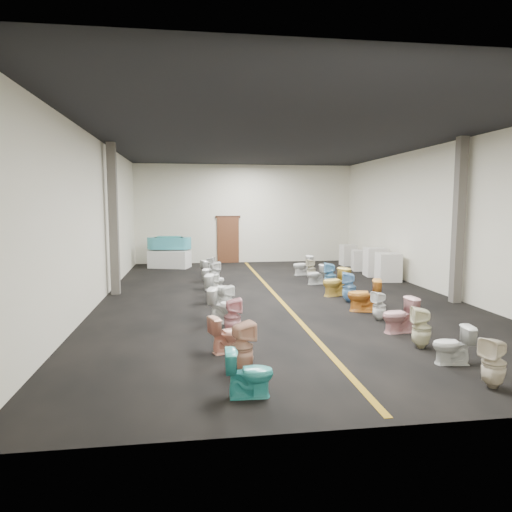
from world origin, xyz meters
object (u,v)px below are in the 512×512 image
object	(u,v)px
toilet_right_0	(494,363)
toilet_right_5	(364,295)
toilet_left_9	(215,273)
toilet_right_6	(349,287)
toilet_left_10	(211,270)
toilet_left_11	(210,266)
toilet_left_2	(228,334)
toilet_right_9	(316,274)
display_table	(170,259)
appliance_crate_a	(388,267)
toilet_right_10	(311,269)
toilet_left_5	(227,299)
toilet_left_6	(220,289)
toilet_left_3	(233,317)
appliance_crate_b	(376,262)
toilet_right_7	(335,282)
toilet_right_1	(453,345)
toilet_right_2	(421,328)
toilet_left_1	(242,347)
toilet_right_8	(330,276)
bathtub	(169,243)
toilet_right_11	(302,265)
appliance_crate_d	(348,255)
toilet_left_4	(226,306)
toilet_right_3	(399,315)
toilet_right_4	(379,306)
toilet_left_7	(214,285)
appliance_crate_c	(361,260)
toilet_left_0	(249,373)

from	to	relation	value
toilet_right_0	toilet_right_5	size ratio (longest dim) A/B	0.92
toilet_left_9	toilet_right_6	size ratio (longest dim) A/B	0.94
toilet_left_10	toilet_left_11	distance (m)	1.03
toilet_left_2	toilet_right_5	bearing A→B (deg)	-72.34
toilet_right_9	toilet_left_11	bearing A→B (deg)	-133.58
display_table	appliance_crate_a	xyz separation A→B (m)	(7.81, -4.51, 0.12)
toilet_right_10	toilet_right_0	bearing A→B (deg)	-0.49
toilet_left_5	toilet_left_6	size ratio (longest dim) A/B	0.87
toilet_right_5	toilet_left_3	bearing A→B (deg)	-46.57
appliance_crate_b	toilet_right_7	world-z (taller)	appliance_crate_b
display_table	toilet_left_2	size ratio (longest dim) A/B	2.45
toilet_right_9	toilet_left_5	bearing A→B (deg)	-51.18
toilet_right_0	toilet_right_1	xyz separation A→B (m)	(-0.03, 1.02, -0.05)
display_table	toilet_right_2	xyz separation A→B (m)	(5.22, -11.78, 0.02)
toilet_left_1	toilet_left_6	distance (m)	5.13
toilet_right_1	toilet_right_8	size ratio (longest dim) A/B	0.79
toilet_right_1	toilet_right_5	xyz separation A→B (m)	(-0.07, 3.88, 0.08)
bathtub	toilet_left_2	size ratio (longest dim) A/B	2.70
bathtub	toilet_right_11	distance (m)	5.88
bathtub	toilet_left_6	bearing A→B (deg)	-72.58
appliance_crate_d	toilet_right_0	world-z (taller)	appliance_crate_d
toilet_left_4	toilet_left_6	bearing A→B (deg)	13.53
toilet_right_3	toilet_right_4	bearing A→B (deg)	173.60
toilet_right_0	toilet_right_11	bearing A→B (deg)	161.13
toilet_right_1	appliance_crate_d	bearing A→B (deg)	176.79
toilet_left_3	toilet_right_4	bearing A→B (deg)	-79.81
toilet_right_4	toilet_right_7	bearing A→B (deg)	168.46
toilet_right_2	toilet_right_11	size ratio (longest dim) A/B	1.05
bathtub	toilet_right_9	distance (m)	7.04
bathtub	toilet_left_5	distance (m)	8.73
toilet_left_1	toilet_left_2	world-z (taller)	toilet_left_1
toilet_left_4	toilet_left_7	xyz separation A→B (m)	(-0.14, 3.00, -0.06)
appliance_crate_c	appliance_crate_d	distance (m)	1.57
toilet_right_3	toilet_right_11	size ratio (longest dim) A/B	1.00
toilet_left_6	toilet_left_11	bearing A→B (deg)	16.15
bathtub	appliance_crate_d	distance (m)	7.84
appliance_crate_d	toilet_left_10	bearing A→B (deg)	-153.28
toilet_left_2	toilet_left_3	bearing A→B (deg)	-28.92
toilet_left_3	toilet_left_6	distance (m)	3.11
toilet_left_0	toilet_left_4	bearing A→B (deg)	2.53
bathtub	toilet_right_4	world-z (taller)	bathtub
toilet_left_11	toilet_left_3	bearing A→B (deg)	-160.49
appliance_crate_c	toilet_left_9	world-z (taller)	appliance_crate_c
toilet_left_5	toilet_right_0	xyz separation A→B (m)	(3.55, -5.18, 0.03)
toilet_right_3	toilet_right_7	size ratio (longest dim) A/B	0.91
toilet_right_8	appliance_crate_b	bearing A→B (deg)	144.08
toilet_left_3	toilet_right_10	size ratio (longest dim) A/B	1.09
toilet_right_11	appliance_crate_a	bearing A→B (deg)	49.48
display_table	toilet_right_7	distance (m)	8.51
toilet_right_1	toilet_right_4	size ratio (longest dim) A/B	0.98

